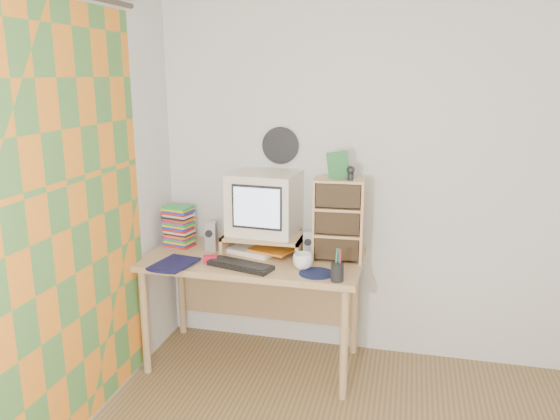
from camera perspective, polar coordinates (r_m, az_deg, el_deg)
The scene contains 19 objects.
back_wall at distance 3.64m, azimuth 14.53°, elevation 3.32°, with size 3.50×3.50×0.00m, color white.
curtain at distance 2.93m, azimuth -21.00°, elevation -1.74°, with size 2.20×2.20×0.00m, color orange.
wall_disc at distance 3.69m, azimuth 0.04°, elevation 6.75°, with size 0.25×0.25×0.02m, color black.
desk at distance 3.64m, azimuth -2.57°, elevation -6.59°, with size 1.40×0.70×0.75m.
monitor_riser at distance 3.59m, azimuth -1.67°, elevation -3.04°, with size 0.52×0.30×0.12m.
crt_monitor at distance 3.58m, azimuth -1.72°, elevation 0.69°, with size 0.43×0.43×0.40m, color silver.
speaker_left at distance 3.67m, azimuth -7.21°, elevation -2.73°, with size 0.07×0.07×0.19m, color #A3A2A7.
speaker_right at distance 3.49m, azimuth 3.04°, elevation -3.62°, with size 0.07×0.07×0.18m, color #A3A2A7.
keyboard at distance 3.35m, azimuth -4.15°, elevation -5.79°, with size 0.41×0.14×0.03m, color black.
dvd_stack at distance 3.78m, azimuth -10.54°, elevation -1.86°, with size 0.18×0.13×0.25m, color brown, non-canonical shape.
cd_rack at distance 3.43m, azimuth 6.11°, elevation -1.03°, with size 0.31×0.17×0.52m, color tan.
mug at distance 3.32m, azimuth 2.41°, elevation -5.36°, with size 0.12×0.12×0.10m, color white.
diary at distance 3.48m, azimuth -12.48°, elevation -5.10°, with size 0.26×0.20×0.05m, color #11103B.
mousepad at distance 3.25m, azimuth 3.85°, elevation -6.62°, with size 0.21×0.21×0.00m, color black.
pen_cup at distance 3.13m, azimuth 6.01°, elevation -6.11°, with size 0.07×0.07×0.15m, color black, non-canonical shape.
papers at distance 3.61m, azimuth -1.97°, elevation -4.15°, with size 0.31×0.23×0.04m, color white, non-canonical shape.
red_box at distance 3.46m, azimuth -7.30°, elevation -5.09°, with size 0.08×0.05×0.04m, color red.
game_box at distance 3.36m, azimuth 6.10°, elevation 4.67°, with size 0.13×0.03×0.17m, color #1B6126.
webcam at distance 3.33m, azimuth 7.40°, elevation 3.84°, with size 0.05×0.05×0.09m, color black, non-canonical shape.
Camera 1 is at (-0.07, -1.83, 1.90)m, focal length 35.00 mm.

